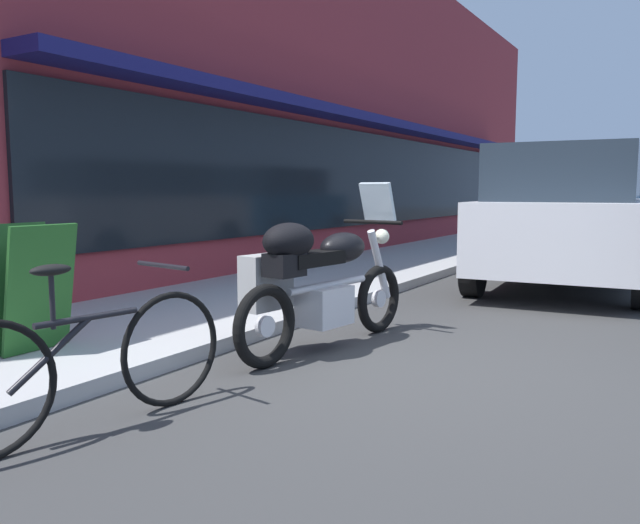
{
  "coord_description": "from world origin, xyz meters",
  "views": [
    {
      "loc": [
        -4.29,
        -1.87,
        1.32
      ],
      "look_at": [
        0.44,
        0.94,
        0.7
      ],
      "focal_mm": 35.56,
      "sensor_mm": 36.0,
      "label": 1
    }
  ],
  "objects": [
    {
      "name": "ground_plane",
      "position": [
        0.0,
        0.0,
        0.0
      ],
      "size": [
        80.0,
        80.0,
        0.0
      ],
      "primitive_type": "plane",
      "color": "#363636"
    },
    {
      "name": "storefront_building",
      "position": [
        7.52,
        3.99,
        3.07
      ],
      "size": [
        23.04,
        0.9,
        6.27
      ],
      "color": "maroon",
      "rests_on": "ground_plane"
    },
    {
      "name": "sidewalk_curb",
      "position": [
        9.0,
        2.61,
        0.06
      ],
      "size": [
        30.0,
        2.45,
        0.12
      ],
      "color": "#A6A6A6",
      "rests_on": "ground_plane"
    },
    {
      "name": "touring_motorcycle",
      "position": [
        0.12,
        0.79,
        0.6
      ],
      "size": [
        2.17,
        0.85,
        1.4
      ],
      "color": "black",
      "rests_on": "ground_plane"
    },
    {
      "name": "parked_bicycle",
      "position": [
        -2.03,
        0.94,
        0.39
      ],
      "size": [
        1.78,
        0.48,
        0.94
      ],
      "color": "black",
      "rests_on": "ground_plane"
    },
    {
      "name": "parked_minivan",
      "position": [
        4.97,
        -0.38,
        0.98
      ],
      "size": [
        4.83,
        2.33,
        1.87
      ],
      "color": "silver",
      "rests_on": "ground_plane"
    },
    {
      "name": "sandwich_board_sign",
      "position": [
        -1.36,
        2.38,
        0.6
      ],
      "size": [
        0.55,
        0.42,
        0.95
      ],
      "color": "#1E511E",
      "rests_on": "sidewalk_curb"
    },
    {
      "name": "parked_car_down_block",
      "position": [
        9.53,
        -0.05,
        0.99
      ],
      "size": [
        4.71,
        2.24,
        1.9
      ],
      "color": "#1E598C",
      "rests_on": "ground_plane"
    }
  ]
}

